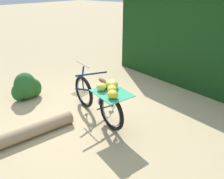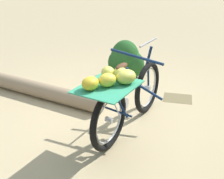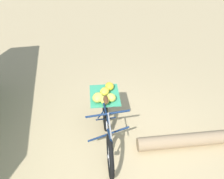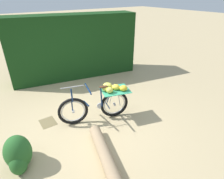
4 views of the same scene
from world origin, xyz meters
name	(u,v)px [view 2 (image 2 of 4)]	position (x,y,z in m)	size (l,w,h in m)	color
ground_plane	(132,117)	(0.00, 0.00, 0.00)	(60.00, 60.00, 0.00)	tan
bicycle	(126,96)	(0.02, 0.39, 0.50)	(0.91, 1.79, 1.03)	black
fallen_log	(38,89)	(1.56, -0.33, 0.12)	(0.25, 0.25, 2.30)	#937A5B
shrub_cluster	(126,60)	(0.40, -1.60, 0.29)	(0.70, 0.48, 0.67)	#235623
leaf_litter_patch	(178,98)	(-0.60, -0.77, 0.00)	(0.44, 0.36, 0.01)	olive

